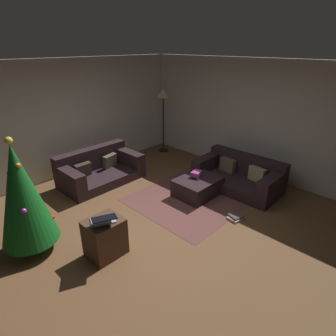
# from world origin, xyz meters

# --- Properties ---
(ground_plane) EXTENTS (6.40, 6.40, 0.00)m
(ground_plane) POSITION_xyz_m (0.00, 0.00, 0.00)
(ground_plane) COLOR brown
(rear_partition) EXTENTS (6.40, 0.12, 2.60)m
(rear_partition) POSITION_xyz_m (0.00, 3.14, 1.30)
(rear_partition) COLOR beige
(rear_partition) RESTS_ON ground_plane
(corner_partition) EXTENTS (0.12, 6.40, 2.60)m
(corner_partition) POSITION_xyz_m (3.14, 0.00, 1.30)
(corner_partition) COLOR beige
(corner_partition) RESTS_ON ground_plane
(couch_left) EXTENTS (1.78, 0.99, 0.71)m
(couch_left) POSITION_xyz_m (0.29, 2.26, 0.27)
(couch_left) COLOR #2D1E23
(couch_left) RESTS_ON ground_plane
(couch_right) EXTENTS (0.99, 1.78, 0.67)m
(couch_right) POSITION_xyz_m (2.24, -0.18, 0.26)
(couch_right) COLOR #2D1E23
(couch_right) RESTS_ON ground_plane
(ottoman) EXTENTS (0.90, 0.70, 0.36)m
(ottoman) POSITION_xyz_m (1.34, 0.24, 0.18)
(ottoman) COLOR #2D1E23
(ottoman) RESTS_ON ground_plane
(gift_box) EXTENTS (0.26, 0.22, 0.11)m
(gift_box) POSITION_xyz_m (1.40, 0.34, 0.42)
(gift_box) COLOR #B23F8C
(gift_box) RESTS_ON ottoman
(tv_remote) EXTENTS (0.06, 0.16, 0.02)m
(tv_remote) POSITION_xyz_m (1.28, 0.27, 0.37)
(tv_remote) COLOR black
(tv_remote) RESTS_ON ottoman
(christmas_tree) EXTENTS (0.81, 0.81, 1.78)m
(christmas_tree) POSITION_xyz_m (-1.71, 0.98, 0.94)
(christmas_tree) COLOR brown
(christmas_tree) RESTS_ON ground_plane
(side_table) EXTENTS (0.52, 0.44, 0.58)m
(side_table) POSITION_xyz_m (-1.01, 0.09, 0.29)
(side_table) COLOR #4C3323
(side_table) RESTS_ON ground_plane
(laptop) EXTENTS (0.46, 0.48, 0.17)m
(laptop) POSITION_xyz_m (-1.03, 0.04, 0.64)
(laptop) COLOR silver
(laptop) RESTS_ON side_table
(book_stack) EXTENTS (0.29, 0.26, 0.07)m
(book_stack) POSITION_xyz_m (1.12, -0.80, 0.03)
(book_stack) COLOR beige
(book_stack) RESTS_ON ground_plane
(corner_lamp) EXTENTS (0.36, 0.36, 1.77)m
(corner_lamp) POSITION_xyz_m (2.67, 2.58, 1.52)
(corner_lamp) COLOR black
(corner_lamp) RESTS_ON ground_plane
(area_rug) EXTENTS (2.60, 2.00, 0.01)m
(area_rug) POSITION_xyz_m (1.34, 0.24, 0.00)
(area_rug) COLOR brown
(area_rug) RESTS_ON ground_plane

